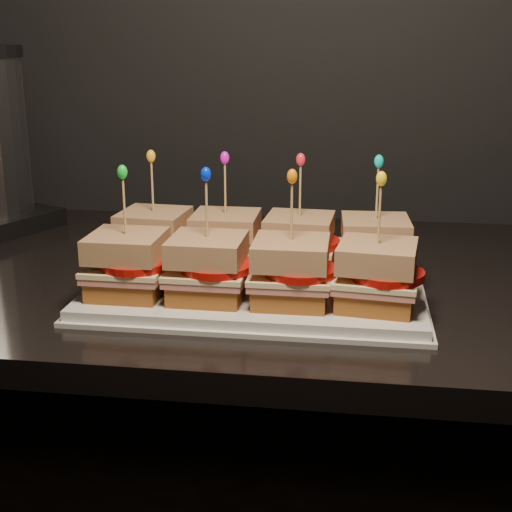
# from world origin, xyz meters

# --- Properties ---
(granite_slab) EXTENTS (2.21, 0.67, 0.04)m
(granite_slab) POSITION_xyz_m (0.75, 1.68, 0.87)
(granite_slab) COLOR black
(granite_slab) RESTS_ON cabinet
(platter) EXTENTS (0.42, 0.26, 0.02)m
(platter) POSITION_xyz_m (0.96, 1.56, 0.90)
(platter) COLOR white
(platter) RESTS_ON granite_slab
(platter_rim) EXTENTS (0.43, 0.27, 0.01)m
(platter_rim) POSITION_xyz_m (0.96, 1.56, 0.89)
(platter_rim) COLOR white
(platter_rim) RESTS_ON granite_slab
(sandwich_0_bread_bot) EXTENTS (0.09, 0.09, 0.02)m
(sandwich_0_bread_bot) POSITION_xyz_m (0.81, 1.62, 0.92)
(sandwich_0_bread_bot) COLOR brown
(sandwich_0_bread_bot) RESTS_ON platter
(sandwich_0_ham) EXTENTS (0.10, 0.10, 0.01)m
(sandwich_0_ham) POSITION_xyz_m (0.81, 1.62, 0.94)
(sandwich_0_ham) COLOR #B5675C
(sandwich_0_ham) RESTS_ON sandwich_0_bread_bot
(sandwich_0_cheese) EXTENTS (0.10, 0.10, 0.01)m
(sandwich_0_cheese) POSITION_xyz_m (0.81, 1.62, 0.94)
(sandwich_0_cheese) COLOR #F8DFA5
(sandwich_0_cheese) RESTS_ON sandwich_0_ham
(sandwich_0_tomato) EXTENTS (0.08, 0.08, 0.01)m
(sandwich_0_tomato) POSITION_xyz_m (0.82, 1.62, 0.95)
(sandwich_0_tomato) COLOR #AD100B
(sandwich_0_tomato) RESTS_ON sandwich_0_cheese
(sandwich_0_bread_top) EXTENTS (0.09, 0.09, 0.03)m
(sandwich_0_bread_top) POSITION_xyz_m (0.81, 1.62, 0.97)
(sandwich_0_bread_top) COLOR maroon
(sandwich_0_bread_top) RESTS_ON sandwich_0_tomato
(sandwich_0_pick) EXTENTS (0.00, 0.00, 0.09)m
(sandwich_0_pick) POSITION_xyz_m (0.81, 1.62, 1.01)
(sandwich_0_pick) COLOR tan
(sandwich_0_pick) RESTS_ON sandwich_0_bread_top
(sandwich_0_frill) EXTENTS (0.01, 0.01, 0.02)m
(sandwich_0_frill) POSITION_xyz_m (0.81, 1.62, 1.06)
(sandwich_0_frill) COLOR orange
(sandwich_0_frill) RESTS_ON sandwich_0_pick
(sandwich_1_bread_bot) EXTENTS (0.09, 0.09, 0.02)m
(sandwich_1_bread_bot) POSITION_xyz_m (0.91, 1.62, 0.92)
(sandwich_1_bread_bot) COLOR brown
(sandwich_1_bread_bot) RESTS_ON platter
(sandwich_1_ham) EXTENTS (0.09, 0.09, 0.01)m
(sandwich_1_ham) POSITION_xyz_m (0.91, 1.62, 0.94)
(sandwich_1_ham) COLOR #B5675C
(sandwich_1_ham) RESTS_ON sandwich_1_bread_bot
(sandwich_1_cheese) EXTENTS (0.10, 0.09, 0.01)m
(sandwich_1_cheese) POSITION_xyz_m (0.91, 1.62, 0.94)
(sandwich_1_cheese) COLOR #F8DFA5
(sandwich_1_cheese) RESTS_ON sandwich_1_ham
(sandwich_1_tomato) EXTENTS (0.08, 0.08, 0.01)m
(sandwich_1_tomato) POSITION_xyz_m (0.92, 1.62, 0.95)
(sandwich_1_tomato) COLOR #AD100B
(sandwich_1_tomato) RESTS_ON sandwich_1_cheese
(sandwich_1_bread_top) EXTENTS (0.09, 0.09, 0.03)m
(sandwich_1_bread_top) POSITION_xyz_m (0.91, 1.62, 0.97)
(sandwich_1_bread_top) COLOR maroon
(sandwich_1_bread_top) RESTS_ON sandwich_1_tomato
(sandwich_1_pick) EXTENTS (0.00, 0.00, 0.09)m
(sandwich_1_pick) POSITION_xyz_m (0.91, 1.62, 1.01)
(sandwich_1_pick) COLOR tan
(sandwich_1_pick) RESTS_ON sandwich_1_bread_top
(sandwich_1_frill) EXTENTS (0.01, 0.01, 0.02)m
(sandwich_1_frill) POSITION_xyz_m (0.91, 1.62, 1.06)
(sandwich_1_frill) COLOR #D410C7
(sandwich_1_frill) RESTS_ON sandwich_1_pick
(sandwich_2_bread_bot) EXTENTS (0.09, 0.09, 0.02)m
(sandwich_2_bread_bot) POSITION_xyz_m (1.01, 1.62, 0.92)
(sandwich_2_bread_bot) COLOR brown
(sandwich_2_bread_bot) RESTS_ON platter
(sandwich_2_ham) EXTENTS (0.10, 0.10, 0.01)m
(sandwich_2_ham) POSITION_xyz_m (1.01, 1.62, 0.94)
(sandwich_2_ham) COLOR #B5675C
(sandwich_2_ham) RESTS_ON sandwich_2_bread_bot
(sandwich_2_cheese) EXTENTS (0.10, 0.10, 0.01)m
(sandwich_2_cheese) POSITION_xyz_m (1.01, 1.62, 0.94)
(sandwich_2_cheese) COLOR #F8DFA5
(sandwich_2_cheese) RESTS_ON sandwich_2_ham
(sandwich_2_tomato) EXTENTS (0.08, 0.08, 0.01)m
(sandwich_2_tomato) POSITION_xyz_m (1.02, 1.62, 0.95)
(sandwich_2_tomato) COLOR #AD100B
(sandwich_2_tomato) RESTS_ON sandwich_2_cheese
(sandwich_2_bread_top) EXTENTS (0.09, 0.09, 0.03)m
(sandwich_2_bread_top) POSITION_xyz_m (1.01, 1.62, 0.97)
(sandwich_2_bread_top) COLOR maroon
(sandwich_2_bread_top) RESTS_ON sandwich_2_tomato
(sandwich_2_pick) EXTENTS (0.00, 0.00, 0.09)m
(sandwich_2_pick) POSITION_xyz_m (1.01, 1.62, 1.01)
(sandwich_2_pick) COLOR tan
(sandwich_2_pick) RESTS_ON sandwich_2_bread_top
(sandwich_2_frill) EXTENTS (0.01, 0.01, 0.02)m
(sandwich_2_frill) POSITION_xyz_m (1.01, 1.62, 1.06)
(sandwich_2_frill) COLOR red
(sandwich_2_frill) RESTS_ON sandwich_2_pick
(sandwich_3_bread_bot) EXTENTS (0.09, 0.09, 0.02)m
(sandwich_3_bread_bot) POSITION_xyz_m (1.11, 1.62, 0.92)
(sandwich_3_bread_bot) COLOR brown
(sandwich_3_bread_bot) RESTS_ON platter
(sandwich_3_ham) EXTENTS (0.10, 0.09, 0.01)m
(sandwich_3_ham) POSITION_xyz_m (1.11, 1.62, 0.94)
(sandwich_3_ham) COLOR #B5675C
(sandwich_3_ham) RESTS_ON sandwich_3_bread_bot
(sandwich_3_cheese) EXTENTS (0.10, 0.10, 0.01)m
(sandwich_3_cheese) POSITION_xyz_m (1.11, 1.62, 0.94)
(sandwich_3_cheese) COLOR #F8DFA5
(sandwich_3_cheese) RESTS_ON sandwich_3_ham
(sandwich_3_tomato) EXTENTS (0.08, 0.08, 0.01)m
(sandwich_3_tomato) POSITION_xyz_m (1.12, 1.62, 0.95)
(sandwich_3_tomato) COLOR #AD100B
(sandwich_3_tomato) RESTS_ON sandwich_3_cheese
(sandwich_3_bread_top) EXTENTS (0.09, 0.09, 0.03)m
(sandwich_3_bread_top) POSITION_xyz_m (1.11, 1.62, 0.97)
(sandwich_3_bread_top) COLOR maroon
(sandwich_3_bread_top) RESTS_ON sandwich_3_tomato
(sandwich_3_pick) EXTENTS (0.00, 0.00, 0.09)m
(sandwich_3_pick) POSITION_xyz_m (1.11, 1.62, 1.01)
(sandwich_3_pick) COLOR tan
(sandwich_3_pick) RESTS_ON sandwich_3_bread_top
(sandwich_3_frill) EXTENTS (0.01, 0.01, 0.02)m
(sandwich_3_frill) POSITION_xyz_m (1.11, 1.62, 1.06)
(sandwich_3_frill) COLOR #07BAAE
(sandwich_3_frill) RESTS_ON sandwich_3_pick
(sandwich_4_bread_bot) EXTENTS (0.09, 0.09, 0.02)m
(sandwich_4_bread_bot) POSITION_xyz_m (0.81, 1.51, 0.92)
(sandwich_4_bread_bot) COLOR brown
(sandwich_4_bread_bot) RESTS_ON platter
(sandwich_4_ham) EXTENTS (0.09, 0.09, 0.01)m
(sandwich_4_ham) POSITION_xyz_m (0.81, 1.51, 0.94)
(sandwich_4_ham) COLOR #B5675C
(sandwich_4_ham) RESTS_ON sandwich_4_bread_bot
(sandwich_4_cheese) EXTENTS (0.10, 0.09, 0.01)m
(sandwich_4_cheese) POSITION_xyz_m (0.81, 1.51, 0.94)
(sandwich_4_cheese) COLOR #F8DFA5
(sandwich_4_cheese) RESTS_ON sandwich_4_ham
(sandwich_4_tomato) EXTENTS (0.08, 0.08, 0.01)m
(sandwich_4_tomato) POSITION_xyz_m (0.82, 1.50, 0.95)
(sandwich_4_tomato) COLOR #AD100B
(sandwich_4_tomato) RESTS_ON sandwich_4_cheese
(sandwich_4_bread_top) EXTENTS (0.09, 0.09, 0.03)m
(sandwich_4_bread_top) POSITION_xyz_m (0.81, 1.51, 0.97)
(sandwich_4_bread_top) COLOR maroon
(sandwich_4_bread_top) RESTS_ON sandwich_4_tomato
(sandwich_4_pick) EXTENTS (0.00, 0.00, 0.09)m
(sandwich_4_pick) POSITION_xyz_m (0.81, 1.51, 1.01)
(sandwich_4_pick) COLOR tan
(sandwich_4_pick) RESTS_ON sandwich_4_bread_top
(sandwich_4_frill) EXTENTS (0.01, 0.01, 0.02)m
(sandwich_4_frill) POSITION_xyz_m (0.81, 1.51, 1.06)
(sandwich_4_frill) COLOR green
(sandwich_4_frill) RESTS_ON sandwich_4_pick
(sandwich_5_bread_bot) EXTENTS (0.09, 0.09, 0.02)m
(sandwich_5_bread_bot) POSITION_xyz_m (0.91, 1.51, 0.92)
(sandwich_5_bread_bot) COLOR brown
(sandwich_5_bread_bot) RESTS_ON platter
(sandwich_5_ham) EXTENTS (0.09, 0.09, 0.01)m
(sandwich_5_ham) POSITION_xyz_m (0.91, 1.51, 0.94)
(sandwich_5_ham) COLOR #B5675C
(sandwich_5_ham) RESTS_ON sandwich_5_bread_bot
(sandwich_5_cheese) EXTENTS (0.10, 0.09, 0.01)m
(sandwich_5_cheese) POSITION_xyz_m (0.91, 1.51, 0.94)
(sandwich_5_cheese) COLOR #F8DFA5
(sandwich_5_cheese) RESTS_ON sandwich_5_ham
(sandwich_5_tomato) EXTENTS (0.08, 0.08, 0.01)m
(sandwich_5_tomato) POSITION_xyz_m (0.92, 1.50, 0.95)
(sandwich_5_tomato) COLOR #AD100B
(sandwich_5_tomato) RESTS_ON sandwich_5_cheese
(sandwich_5_bread_top) EXTENTS (0.09, 0.09, 0.03)m
(sandwich_5_bread_top) POSITION_xyz_m (0.91, 1.51, 0.97)
(sandwich_5_bread_top) COLOR maroon
(sandwich_5_bread_top) RESTS_ON sandwich_5_tomato
(sandwich_5_pick) EXTENTS (0.00, 0.00, 0.09)m
(sandwich_5_pick) POSITION_xyz_m (0.91, 1.51, 1.01)
(sandwich_5_pick) COLOR tan
(sandwich_5_pick) RESTS_ON sandwich_5_bread_top
(sandwich_5_frill) EXTENTS (0.01, 0.01, 0.02)m
(sandwich_5_frill) POSITION_xyz_m (0.91, 1.51, 1.06)
(sandwich_5_frill) COLOR #0324D9
(sandwich_5_frill) RESTS_ON sandwich_5_pick
(sandwich_6_bread_bot) EXTENTS (0.09, 0.09, 0.02)m
(sandwich_6_bread_bot) POSITION_xyz_m (1.01, 1.51, 0.92)
(sandwich_6_bread_bot) COLOR brown
(sandwich_6_bread_bot) RESTS_ON platter
(sandwich_6_ham) EXTENTS (0.09, 0.09, 0.01)m
(sandwich_6_ham) POSITION_xyz_m (1.01, 1.51, 0.94)
(sandwich_6_ham) COLOR #B5675C
(sandwich_6_ham) RESTS_ON sandwich_6_bread_bot
(sandwich_6_cheese) EXTENTS (0.10, 0.09, 0.01)m
(sandwich_6_cheese) POSITION_xyz_m (1.01, 1.51, 0.94)
(sandwich_6_cheese) COLOR #F8DFA5
(sandwich_6_cheese) RESTS_ON sandwich_6_ham
(sandwich_6_tomato) EXTENTS (0.08, 0.08, 0.01)m
(sandwich_6_tomato) POSITION_xyz_m (1.02, 1.50, 0.95)
(sandwich_6_tomato) COLOR #AD100B
(sandwich_6_tomato) RESTS_ON sandwich_6_cheese
(sandwich_6_bread_top) EXTENTS (0.09, 0.09, 0.03)m
(sandwich_6_bread_top) POSITION_xyz_m (1.01, 1.51, 0.97)
(sandwich_6_bread_top) COLOR maroon
(sandwich_6_bread_top) RESTS_ON sandwich_6_tomato
(sandwich_6_pick) EXTENTS (0.00, 0.00, 0.09)m
(sandwich_6_pick) POSITION_xyz_m (1.01, 1.51, 1.01)
(sandwich_6_pick) COLOR tan
(sandwich_6_pick) RESTS_ON sandwich_6_bread_top
(sandwich_6_frill) EXTENTS (0.01, 0.01, 0.02)m
(sandwich_6_frill) POSITION_xyz_m (1.01, 1.51, 1.06)
(sandwich_6_frill) COLOR orange
(sandwich_6_frill) RESTS_ON sandwich_6_pick
(sandwich_7_bread_bot) EXTENTS (0.09, 0.09, 0.02)m
(sandwich_7_bread_bot) POSITION_xyz_m (1.11, 1.51, 0.92)
(sandwich_7_bread_bot) COLOR brown
(sandwich_7_bread_bot) RESTS_ON platter
(sandwich_7_ham) EXTENTS (0.10, 0.10, 0.01)m
(sandwich_7_ham) POSITION_xyz_m (1.11, 1.51, 0.94)
(sandwich_7_ham) COLOR #B5675C
(sandwich_7_ham) RESTS_ON sandwich_7_bread_bot
(sandwich_7_cheese) EXTENTS (0.11, 0.10, 0.01)m
(sandwich_7_cheese) POSITION_xyz_m (1.11, 1.51, 0.94)
(sandwich_7_cheese) COLOR #F8DFA5
(sandwich_7_cheese) RESTS_ON sandwich_7_ham
(sandwich_7_tomato) EXTENTS (0.08, 0.08, 0.01)m
(sandwich_7_tomato) POSITION_xyz_m (1.12, 1.50, 0.95)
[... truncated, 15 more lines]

